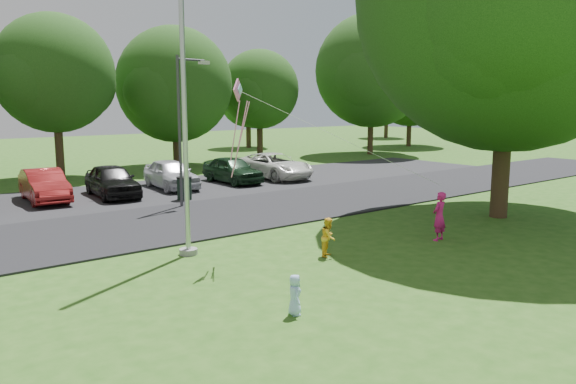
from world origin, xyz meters
TOP-DOWN VIEW (x-y plane):
  - ground at (0.00, 0.00)m, footprint 120.00×120.00m
  - park_road at (0.00, 9.00)m, footprint 60.00×6.00m
  - parking_strip at (0.00, 15.50)m, footprint 42.00×7.00m
  - flagpole at (-3.50, 5.00)m, footprint 0.50×0.50m
  - street_lamp at (-0.15, 11.38)m, footprint 1.64×0.54m
  - trash_can at (0.40, 12.56)m, footprint 0.65×0.65m
  - big_tree at (7.75, 2.42)m, footprint 11.20×10.67m
  - tree_row at (1.59, 24.23)m, footprint 64.35×11.94m
  - horizon_trees at (4.06, 33.88)m, footprint 77.46×7.20m
  - parked_cars at (0.91, 15.53)m, footprint 16.80×4.92m
  - woman at (3.22, 1.70)m, footprint 0.60×0.44m
  - child_yellow at (-0.58, 2.48)m, footprint 0.65×0.62m
  - child_blue at (-3.98, -0.26)m, footprint 0.42×0.48m
  - kite at (-2.46, 3.70)m, footprint 6.09×2.32m

SIDE VIEW (x-z plane):
  - ground at x=0.00m, z-range 0.00..0.00m
  - park_road at x=0.00m, z-range 0.00..0.06m
  - parking_strip at x=0.00m, z-range 0.00..0.06m
  - child_blue at x=-3.98m, z-range 0.00..0.82m
  - trash_can at x=0.40m, z-range 0.00..1.03m
  - child_yellow at x=-0.58m, z-range 0.00..1.07m
  - parked_cars at x=0.91m, z-range 0.04..1.44m
  - woman at x=3.22m, z-range 0.00..1.49m
  - street_lamp at x=-0.15m, z-range 0.60..6.52m
  - kite at x=-2.46m, z-range 2.43..5.50m
  - flagpole at x=-3.50m, z-range -0.83..9.17m
  - horizon_trees at x=4.06m, z-range 0.79..7.81m
  - tree_row at x=1.59m, z-range 0.27..11.15m
  - big_tree at x=7.75m, z-range 0.88..13.93m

